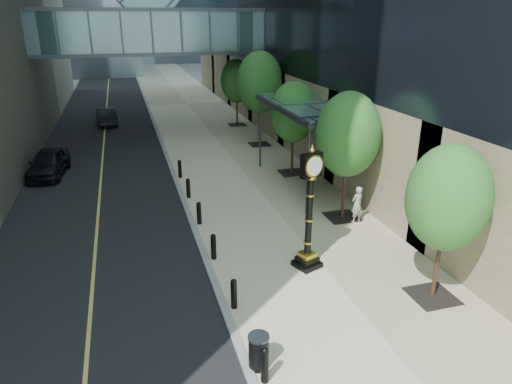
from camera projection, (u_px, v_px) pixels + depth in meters
road at (107, 108)px, 45.14m from camera, size 8.00×180.00×0.02m
sidewalk at (187, 104)px, 47.23m from camera, size 8.00×180.00×0.06m
curb at (148, 106)px, 46.18m from camera, size 0.25×180.00×0.07m
skywalk at (150, 28)px, 32.67m from camera, size 17.00×4.20×5.80m
entrance_canopy at (305, 108)px, 23.09m from camera, size 3.00×8.00×4.38m
bollard_row at (206, 230)px, 18.33m from camera, size 0.20×16.20×0.90m
street_trees at (288, 104)px, 25.83m from camera, size 3.10×28.53×6.38m
street_clock at (309, 218)px, 15.84m from camera, size 1.07×1.07×4.44m
trash_bin at (259, 352)px, 11.64m from camera, size 0.66×0.66×0.90m
pedestrian at (357, 205)px, 19.80m from camera, size 0.69×0.55×1.65m
car_near at (48, 163)px, 25.85m from camera, size 2.25×4.51×1.48m
car_far at (106, 116)px, 38.19m from camera, size 1.88×4.33×1.39m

